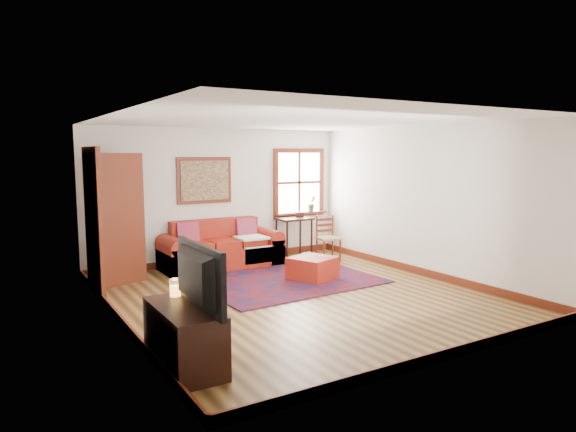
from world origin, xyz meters
TOP-DOWN VIEW (x-y plane):
  - ground at (0.00, 0.00)m, footprint 5.50×5.50m
  - room_envelope at (0.00, 0.02)m, footprint 5.04×5.54m
  - window at (1.78, 2.70)m, footprint 1.18×0.20m
  - doorway at (-2.21, 1.78)m, footprint 0.89×1.08m
  - framed_artwork at (-0.30, 2.71)m, footprint 1.05×0.07m
  - persian_rug at (0.30, 0.89)m, footprint 2.91×2.38m
  - red_leather_sofa at (-0.17, 2.33)m, footprint 2.15×0.89m
  - red_ottoman at (0.73, 0.69)m, footprint 0.83×0.83m
  - side_table at (1.41, 2.37)m, footprint 0.66×0.49m
  - ladder_back_chair at (1.82, 1.82)m, footprint 0.46×0.44m
  - media_cabinet at (-2.24, -1.55)m, footprint 0.49×1.09m
  - television at (-2.22, -1.67)m, footprint 0.14×1.07m
  - candle_hurricane at (-2.19, -1.16)m, footprint 0.12×0.12m

SIDE VIEW (x-z plane):
  - ground at x=0.00m, z-range 0.00..0.00m
  - persian_rug at x=0.30m, z-range 0.00..0.02m
  - red_ottoman at x=0.73m, z-range 0.00..0.37m
  - red_leather_sofa at x=-0.17m, z-range -0.14..0.70m
  - media_cabinet at x=-2.24m, z-range 0.00..0.60m
  - ladder_back_chair at x=1.82m, z-range 0.03..0.89m
  - side_table at x=1.41m, z-range 0.27..1.06m
  - candle_hurricane at x=-2.19m, z-range 0.59..0.77m
  - television at x=-2.22m, z-range 0.60..1.21m
  - doorway at x=-2.21m, z-range 0.00..2.14m
  - window at x=1.78m, z-range 0.62..2.00m
  - framed_artwork at x=-0.30m, z-range 1.13..1.98m
  - room_envelope at x=0.00m, z-range 0.39..2.91m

